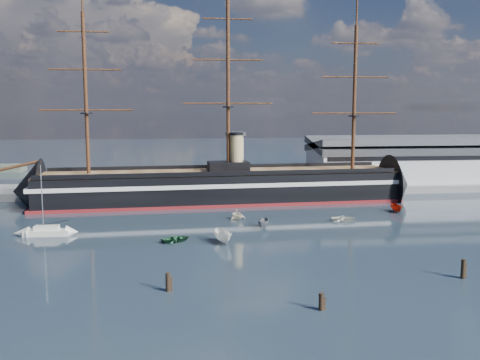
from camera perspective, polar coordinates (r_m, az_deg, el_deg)
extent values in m
plane|color=#24303D|center=(114.99, -0.17, -4.11)|extent=(600.00, 600.00, 0.00)
cube|color=slate|center=(151.41, 2.03, -1.24)|extent=(180.00, 18.00, 2.00)
cube|color=#B7BABC|center=(168.37, 18.19, 1.69)|extent=(62.00, 20.00, 10.00)
cube|color=#3F4247|center=(167.91, 18.27, 3.59)|extent=(63.00, 21.00, 2.00)
cube|color=silver|center=(146.40, -0.49, 2.01)|extent=(4.00, 4.00, 14.00)
cube|color=#3F4247|center=(145.84, -0.49, 4.94)|extent=(5.00, 5.00, 1.00)
cube|color=black|center=(133.67, -2.10, -0.70)|extent=(88.77, 20.98, 7.00)
cube|color=silver|center=(133.50, -2.10, -0.19)|extent=(90.78, 21.33, 1.00)
cube|color=maroon|center=(134.26, -2.09, -2.24)|extent=(90.78, 21.29, 0.90)
cone|color=black|center=(138.01, -21.73, -1.11)|extent=(14.87, 16.45, 15.68)
cone|color=black|center=(145.05, 16.53, -0.47)|extent=(11.87, 16.28, 15.68)
cube|color=brown|center=(133.19, -2.11, 0.83)|extent=(88.69, 19.70, 0.40)
cube|color=black|center=(133.21, -1.25, 1.44)|extent=(10.33, 6.56, 2.50)
cylinder|color=tan|center=(133.08, -0.40, 2.95)|extent=(3.20, 3.20, 9.00)
cylinder|color=#381E0F|center=(138.88, -24.03, 1.03)|extent=(17.76, 1.71, 4.43)
cylinder|color=#381E0F|center=(133.54, -16.14, 8.81)|extent=(0.90, 0.90, 38.00)
cylinder|color=#381E0F|center=(132.51, -1.28, 9.98)|extent=(0.90, 0.90, 42.00)
cylinder|color=#381E0F|center=(139.19, 12.10, 8.47)|extent=(0.90, 0.90, 36.00)
cube|color=silver|center=(106.01, -19.91, -5.30)|extent=(8.40, 2.89, 1.10)
cube|color=silver|center=(105.82, -19.93, -4.83)|extent=(4.51, 2.01, 0.88)
cylinder|color=#B2B2B7|center=(104.90, -20.37, -1.76)|extent=(0.18, 0.18, 12.15)
imported|color=white|center=(94.30, -1.80, -6.77)|extent=(7.63, 4.25, 2.89)
imported|color=#225633|center=(96.10, -6.84, -6.54)|extent=(2.51, 3.49, 1.51)
imported|color=slate|center=(105.85, 2.51, -5.16)|extent=(5.99, 3.96, 2.25)
imported|color=white|center=(113.84, -0.29, -4.23)|extent=(7.20, 5.50, 2.42)
imported|color=white|center=(114.65, 11.00, -4.29)|extent=(1.46, 3.16, 1.44)
imported|color=#A3200B|center=(126.84, 16.36, -3.31)|extent=(5.81, 2.18, 2.32)
cylinder|color=black|center=(71.28, -7.67, -11.68)|extent=(0.64, 0.64, 3.17)
cylinder|color=black|center=(65.28, 8.65, -13.56)|extent=(0.64, 0.64, 2.79)
cylinder|color=black|center=(81.79, 22.65, -9.66)|extent=(0.64, 0.64, 3.46)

